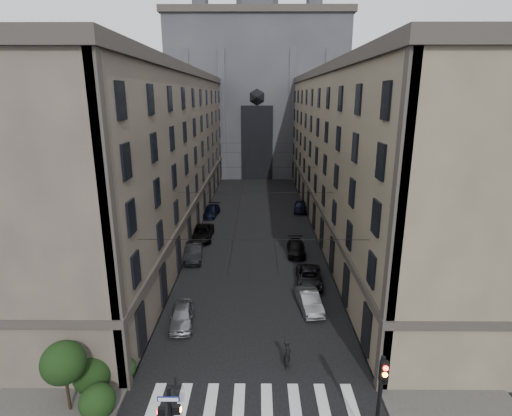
{
  "coord_description": "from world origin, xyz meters",
  "views": [
    {
      "loc": [
        0.28,
        -12.56,
        15.88
      ],
      "look_at": [
        0.13,
        11.59,
        9.03
      ],
      "focal_mm": 28.0,
      "sensor_mm": 36.0,
      "label": 1
    }
  ],
  "objects_px": {
    "car_left_far": "(211,211)",
    "car_right_far": "(300,206)",
    "gothic_tower": "(257,86)",
    "car_right_midnear": "(309,277)",
    "car_right_near": "(309,301)",
    "pedestrian": "(288,354)",
    "traffic_light_right": "(380,396)",
    "car_right_midfar": "(296,248)",
    "car_left_midnear": "(193,252)",
    "car_left_midfar": "(201,233)",
    "car_left_near": "(182,316)"
  },
  "relations": [
    {
      "from": "car_left_far",
      "to": "car_right_far",
      "type": "distance_m",
      "value": 12.59
    },
    {
      "from": "gothic_tower",
      "to": "car_right_midnear",
      "type": "relative_size",
      "value": 12.2
    },
    {
      "from": "car_right_near",
      "to": "pedestrian",
      "type": "xyz_separation_m",
      "value": [
        -2.16,
        -6.92,
        0.28
      ]
    },
    {
      "from": "traffic_light_right",
      "to": "car_right_near",
      "type": "xyz_separation_m",
      "value": [
        -1.4,
        13.0,
        -2.61
      ]
    },
    {
      "from": "car_left_far",
      "to": "car_right_midfar",
      "type": "distance_m",
      "value": 17.01
    },
    {
      "from": "car_left_midnear",
      "to": "traffic_light_right",
      "type": "bearing_deg",
      "value": -68.25
    },
    {
      "from": "car_right_midnear",
      "to": "pedestrian",
      "type": "distance_m",
      "value": 11.41
    },
    {
      "from": "gothic_tower",
      "to": "car_right_near",
      "type": "xyz_separation_m",
      "value": [
        4.2,
        -60.04,
        -17.11
      ]
    },
    {
      "from": "car_left_midfar",
      "to": "traffic_light_right",
      "type": "bearing_deg",
      "value": -68.12
    },
    {
      "from": "car_left_near",
      "to": "car_right_near",
      "type": "height_order",
      "value": "car_left_near"
    },
    {
      "from": "car_right_far",
      "to": "pedestrian",
      "type": "relative_size",
      "value": 2.26
    },
    {
      "from": "traffic_light_right",
      "to": "car_left_far",
      "type": "distance_m",
      "value": 39.42
    },
    {
      "from": "car_left_near",
      "to": "car_left_midnear",
      "type": "height_order",
      "value": "car_left_midnear"
    },
    {
      "from": "car_left_far",
      "to": "car_right_midfar",
      "type": "xyz_separation_m",
      "value": [
        10.4,
        -13.46,
        -0.05
      ]
    },
    {
      "from": "gothic_tower",
      "to": "car_right_midnear",
      "type": "bearing_deg",
      "value": -85.19
    },
    {
      "from": "pedestrian",
      "to": "gothic_tower",
      "type": "bearing_deg",
      "value": 8.98
    },
    {
      "from": "car_right_near",
      "to": "car_left_far",
      "type": "bearing_deg",
      "value": 106.13
    },
    {
      "from": "car_right_midfar",
      "to": "pedestrian",
      "type": "distance_m",
      "value": 18.12
    },
    {
      "from": "car_left_midnear",
      "to": "car_left_near",
      "type": "bearing_deg",
      "value": -90.84
    },
    {
      "from": "car_right_far",
      "to": "car_left_midfar",
      "type": "bearing_deg",
      "value": -130.78
    },
    {
      "from": "gothic_tower",
      "to": "car_right_near",
      "type": "relative_size",
      "value": 13.98
    },
    {
      "from": "car_left_far",
      "to": "car_right_midnear",
      "type": "height_order",
      "value": "car_left_far"
    },
    {
      "from": "car_left_midnear",
      "to": "car_right_near",
      "type": "bearing_deg",
      "value": -48.57
    },
    {
      "from": "car_left_midfar",
      "to": "car_right_midfar",
      "type": "distance_m",
      "value": 11.27
    },
    {
      "from": "car_right_far",
      "to": "car_right_midnear",
      "type": "bearing_deg",
      "value": -86.9
    },
    {
      "from": "car_right_near",
      "to": "car_right_midfar",
      "type": "height_order",
      "value": "car_right_near"
    },
    {
      "from": "car_left_near",
      "to": "pedestrian",
      "type": "distance_m",
      "value": 8.62
    },
    {
      "from": "gothic_tower",
      "to": "traffic_light_right",
      "type": "xyz_separation_m",
      "value": [
        5.6,
        -73.04,
        -14.51
      ]
    },
    {
      "from": "traffic_light_right",
      "to": "car_right_midfar",
      "type": "height_order",
      "value": "traffic_light_right"
    },
    {
      "from": "car_left_midnear",
      "to": "car_left_midfar",
      "type": "height_order",
      "value": "car_left_midnear"
    },
    {
      "from": "gothic_tower",
      "to": "car_left_far",
      "type": "height_order",
      "value": "gothic_tower"
    },
    {
      "from": "car_left_near",
      "to": "car_left_midfar",
      "type": "height_order",
      "value": "car_left_midfar"
    },
    {
      "from": "car_left_midnear",
      "to": "car_right_midfar",
      "type": "xyz_separation_m",
      "value": [
        10.4,
        1.45,
        -0.15
      ]
    },
    {
      "from": "car_left_near",
      "to": "car_right_midnear",
      "type": "height_order",
      "value": "car_left_near"
    },
    {
      "from": "car_left_midnear",
      "to": "car_left_midfar",
      "type": "distance_m",
      "value": 5.79
    },
    {
      "from": "traffic_light_right",
      "to": "car_right_midfar",
      "type": "xyz_separation_m",
      "value": [
        -1.4,
        24.07,
        -2.64
      ]
    },
    {
      "from": "car_left_far",
      "to": "gothic_tower",
      "type": "bearing_deg",
      "value": 87.14
    },
    {
      "from": "pedestrian",
      "to": "traffic_light_right",
      "type": "bearing_deg",
      "value": -142.41
    },
    {
      "from": "car_left_midnear",
      "to": "car_right_far",
      "type": "height_order",
      "value": "car_left_midnear"
    },
    {
      "from": "car_right_midfar",
      "to": "pedestrian",
      "type": "relative_size",
      "value": 2.31
    },
    {
      "from": "gothic_tower",
      "to": "car_left_midnear",
      "type": "relative_size",
      "value": 12.06
    },
    {
      "from": "car_left_near",
      "to": "car_left_far",
      "type": "bearing_deg",
      "value": 86.37
    },
    {
      "from": "car_left_near",
      "to": "car_right_far",
      "type": "xyz_separation_m",
      "value": [
        11.37,
        28.89,
        0.05
      ]
    },
    {
      "from": "car_left_near",
      "to": "pedestrian",
      "type": "xyz_separation_m",
      "value": [
        7.21,
        -4.72,
        0.27
      ]
    },
    {
      "from": "car_left_near",
      "to": "car_right_midfar",
      "type": "height_order",
      "value": "car_left_near"
    },
    {
      "from": "car_right_near",
      "to": "car_right_far",
      "type": "bearing_deg",
      "value": 78.87
    },
    {
      "from": "car_left_midfar",
      "to": "car_right_midfar",
      "type": "xyz_separation_m",
      "value": [
        10.4,
        -4.33,
        -0.11
      ]
    },
    {
      "from": "car_right_midnear",
      "to": "car_right_far",
      "type": "relative_size",
      "value": 1.09
    },
    {
      "from": "car_left_midfar",
      "to": "car_right_midnear",
      "type": "distance_m",
      "value": 15.65
    },
    {
      "from": "car_left_midnear",
      "to": "car_right_midnear",
      "type": "distance_m",
      "value": 12.19
    }
  ]
}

